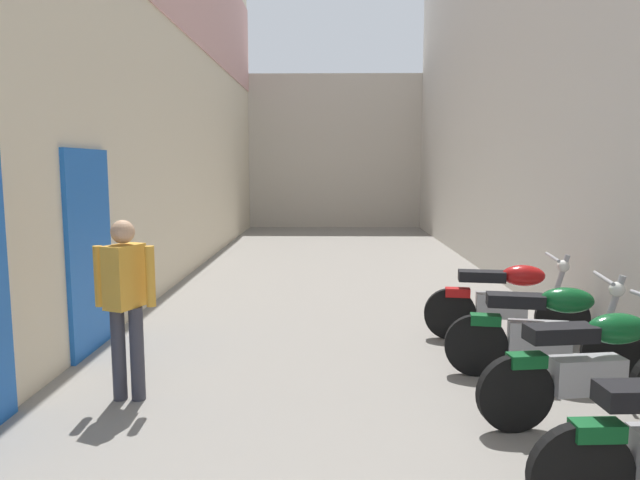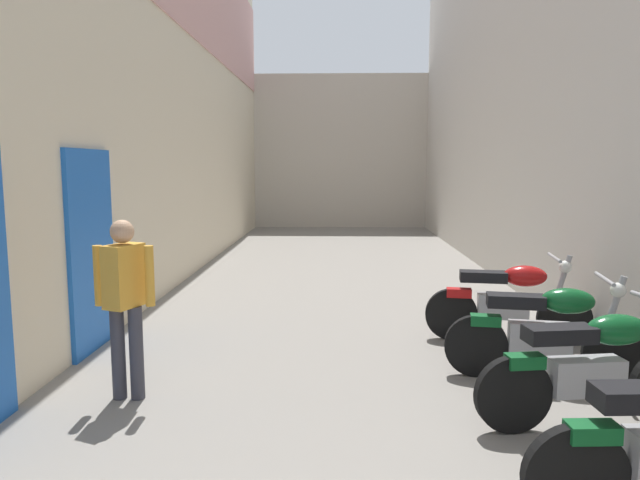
# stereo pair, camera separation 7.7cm
# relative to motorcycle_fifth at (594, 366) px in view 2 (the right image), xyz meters

# --- Properties ---
(ground_plane) EXTENTS (36.70, 36.70, 0.00)m
(ground_plane) POSITION_rel_motorcycle_fifth_xyz_m (-1.87, 2.41, -0.50)
(ground_plane) COLOR gray
(building_left) EXTENTS (0.45, 20.70, 7.85)m
(building_left) POSITION_rel_motorcycle_fifth_xyz_m (-4.86, 4.36, 3.46)
(building_left) COLOR beige
(building_left) RESTS_ON ground
(building_right) EXTENTS (0.45, 20.70, 7.62)m
(building_right) POSITION_rel_motorcycle_fifth_xyz_m (1.14, 4.40, 3.31)
(building_right) COLOR beige
(building_right) RESTS_ON ground
(building_far_end) EXTENTS (8.61, 2.00, 4.97)m
(building_far_end) POSITION_rel_motorcycle_fifth_xyz_m (-1.87, 15.76, 1.98)
(building_far_end) COLOR beige
(building_far_end) RESTS_ON ground
(motorcycle_fifth) EXTENTS (1.84, 0.58, 1.04)m
(motorcycle_fifth) POSITION_rel_motorcycle_fifth_xyz_m (0.00, 0.00, 0.00)
(motorcycle_fifth) COLOR black
(motorcycle_fifth) RESTS_ON ground
(motorcycle_sixth) EXTENTS (1.84, 0.58, 1.04)m
(motorcycle_sixth) POSITION_rel_motorcycle_fifth_xyz_m (-0.00, 1.00, 0.00)
(motorcycle_sixth) COLOR black
(motorcycle_sixth) RESTS_ON ground
(motorcycle_seventh) EXTENTS (1.84, 0.58, 1.04)m
(motorcycle_seventh) POSITION_rel_motorcycle_fifth_xyz_m (-0.00, 2.22, 0.00)
(motorcycle_seventh) COLOR black
(motorcycle_seventh) RESTS_ON ground
(pedestrian_further_down) EXTENTS (0.52, 0.39, 1.57)m
(pedestrian_further_down) POSITION_rel_motorcycle_fifth_xyz_m (-3.78, 0.48, 0.42)
(pedestrian_further_down) COLOR #383842
(pedestrian_further_down) RESTS_ON ground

